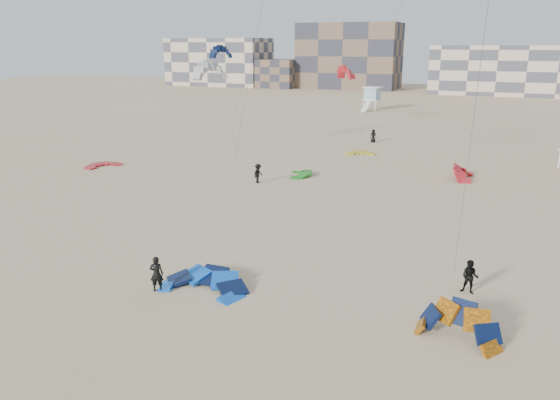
% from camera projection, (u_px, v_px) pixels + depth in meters
% --- Properties ---
extents(ground, '(320.00, 320.00, 0.00)m').
position_uv_depth(ground, '(189.00, 293.00, 27.88)').
color(ground, '#C9AE87').
rests_on(ground, ground).
extents(kite_ground_blue, '(4.78, 5.03, 2.62)m').
position_uv_depth(kite_ground_blue, '(203.00, 289.00, 28.38)').
color(kite_ground_blue, blue).
rests_on(kite_ground_blue, ground).
extents(kite_ground_orange, '(4.57, 4.50, 3.65)m').
position_uv_depth(kite_ground_orange, '(456.00, 339.00, 23.58)').
color(kite_ground_orange, orange).
rests_on(kite_ground_orange, ground).
extents(kite_ground_red, '(4.81, 4.71, 0.62)m').
position_uv_depth(kite_ground_red, '(103.00, 166.00, 56.86)').
color(kite_ground_red, red).
rests_on(kite_ground_red, ground).
extents(kite_ground_green, '(4.39, 4.24, 1.53)m').
position_uv_depth(kite_ground_green, '(300.00, 175.00, 53.02)').
color(kite_ground_green, '#158615').
rests_on(kite_ground_green, ground).
extents(kite_ground_red_far, '(3.81, 3.77, 3.81)m').
position_uv_depth(kite_ground_red_far, '(463.00, 179.00, 51.48)').
color(kite_ground_red_far, red).
rests_on(kite_ground_red_far, ground).
extents(kite_ground_yellow, '(3.86, 3.97, 0.68)m').
position_uv_depth(kite_ground_yellow, '(361.00, 154.00, 63.06)').
color(kite_ground_yellow, '#BFC60E').
rests_on(kite_ground_yellow, ground).
extents(kitesurfer_main, '(0.81, 0.68, 1.90)m').
position_uv_depth(kitesurfer_main, '(157.00, 274.00, 27.92)').
color(kitesurfer_main, black).
rests_on(kitesurfer_main, ground).
extents(kitesurfer_b, '(0.95, 0.79, 1.78)m').
position_uv_depth(kitesurfer_b, '(470.00, 277.00, 27.68)').
color(kitesurfer_b, black).
rests_on(kitesurfer_b, ground).
extents(kitesurfer_c, '(0.83, 1.23, 1.77)m').
position_uv_depth(kitesurfer_c, '(258.00, 173.00, 49.87)').
color(kitesurfer_c, black).
rests_on(kitesurfer_c, ground).
extents(kitesurfer_e, '(0.96, 0.79, 1.70)m').
position_uv_depth(kitesurfer_e, '(373.00, 136.00, 70.52)').
color(kitesurfer_e, black).
rests_on(kitesurfer_e, ground).
extents(kite_fly_grey, '(7.55, 5.39, 9.91)m').
position_uv_depth(kite_fly_grey, '(210.00, 72.00, 60.70)').
color(kite_fly_grey, '#BCBCBC').
rests_on(kite_fly_grey, ground).
extents(kite_fly_navy, '(9.23, 9.35, 11.33)m').
position_uv_depth(kite_fly_navy, '(221.00, 53.00, 78.21)').
color(kite_fly_navy, '#090E38').
rests_on(kite_fly_navy, ground).
extents(kite_fly_red, '(5.81, 6.47, 8.61)m').
position_uv_depth(kite_fly_red, '(345.00, 74.00, 82.05)').
color(kite_fly_red, red).
rests_on(kite_fly_red, ground).
extents(lifeguard_tower_far, '(3.50, 6.25, 4.42)m').
position_uv_depth(lifeguard_tower_far, '(372.00, 99.00, 104.63)').
color(lifeguard_tower_far, white).
rests_on(lifeguard_tower_far, ground).
extents(condo_west_a, '(30.00, 15.00, 14.00)m').
position_uv_depth(condo_west_a, '(219.00, 62.00, 167.26)').
color(condo_west_a, beige).
rests_on(condo_west_a, ground).
extents(condo_west_b, '(28.00, 14.00, 18.00)m').
position_uv_depth(condo_west_b, '(349.00, 56.00, 155.30)').
color(condo_west_b, brown).
rests_on(condo_west_b, ground).
extents(condo_mid, '(32.00, 16.00, 12.00)m').
position_uv_depth(condo_mid, '(498.00, 70.00, 137.63)').
color(condo_mid, beige).
rests_on(condo_mid, ground).
extents(condo_fill_left, '(12.00, 10.00, 8.00)m').
position_uv_depth(condo_fill_left, '(277.00, 74.00, 158.84)').
color(condo_fill_left, brown).
rests_on(condo_fill_left, ground).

